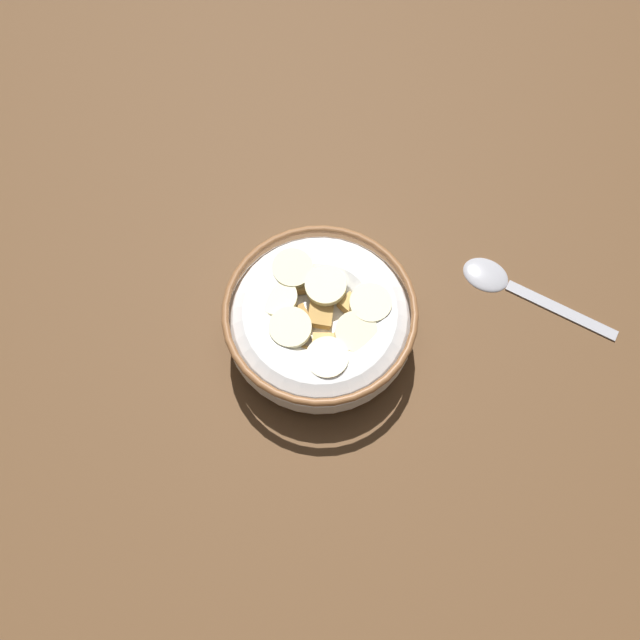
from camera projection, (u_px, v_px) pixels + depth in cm
name	position (u px, v px, depth cm)	size (l,w,h in cm)	color
ground_plane	(320.00, 338.00, 55.10)	(109.64, 109.64, 2.00)	brown
cereal_bowl	(320.00, 321.00, 51.53)	(15.57, 15.57, 5.39)	white
spoon	(505.00, 282.00, 55.75)	(12.59, 10.35, 0.80)	#A5A5AD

